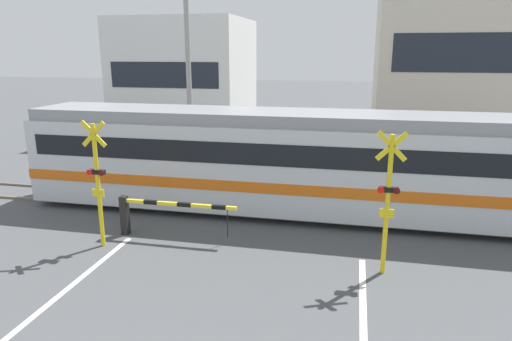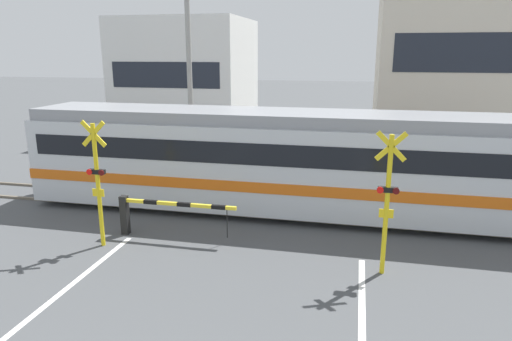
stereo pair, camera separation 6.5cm
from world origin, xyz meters
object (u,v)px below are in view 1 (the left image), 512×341
commuter_train (321,161)px  crossing_signal_left (97,179)px  pedestrian (269,151)px  crossing_barrier_far (347,171)px  crossing_barrier_near (151,210)px  crossing_signal_right (388,197)px

commuter_train → crossing_signal_left: (-5.40, -3.65, 0.12)m
pedestrian → crossing_barrier_far: bearing=-32.3°
crossing_barrier_near → pedestrian: (1.90, 7.57, 0.15)m
crossing_barrier_far → pedestrian: bearing=147.7°
commuter_train → pedestrian: commuter_train is taller
crossing_barrier_far → crossing_barrier_near: bearing=-133.4°
crossing_signal_right → pedestrian: crossing_signal_right is taller
commuter_train → crossing_barrier_far: 2.97m
crossing_barrier_far → crossing_signal_right: crossing_signal_right is taller
crossing_barrier_near → crossing_signal_right: bearing=-8.0°
commuter_train → crossing_signal_right: (1.78, -3.65, 0.12)m
crossing_barrier_far → crossing_signal_left: crossing_signal_left is taller
crossing_barrier_near → crossing_barrier_far: (5.19, 5.49, 0.00)m
commuter_train → crossing_signal_left: 6.52m
crossing_barrier_near → crossing_signal_left: (-0.99, -0.87, 1.09)m
crossing_barrier_far → crossing_signal_right: size_ratio=1.00×
crossing_barrier_far → crossing_signal_left: bearing=-134.2°
crossing_signal_left → crossing_signal_right: bearing=0.0°
crossing_signal_right → commuter_train: bearing=116.0°
crossing_signal_left → crossing_signal_right: (7.18, 0.00, 0.00)m
commuter_train → crossing_barrier_far: (0.79, 2.70, -0.97)m
commuter_train → pedestrian: size_ratio=11.71×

